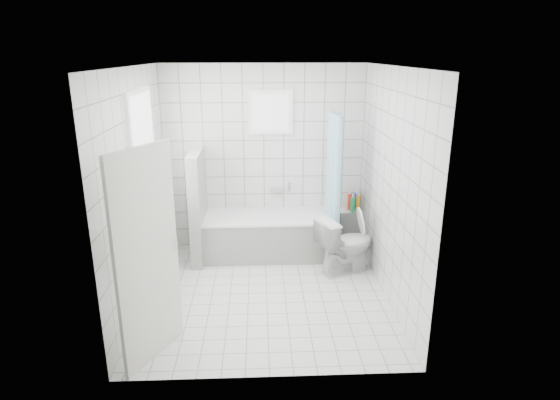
{
  "coord_description": "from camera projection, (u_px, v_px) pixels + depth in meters",
  "views": [
    {
      "loc": [
        -0.07,
        -4.96,
        2.75
      ],
      "look_at": [
        0.18,
        0.35,
        1.05
      ],
      "focal_mm": 30.0,
      "sensor_mm": 36.0,
      "label": 1
    }
  ],
  "objects": [
    {
      "name": "tiled_ledge",
      "position": [
        352.0,
        228.0,
        6.85
      ],
      "size": [
        0.4,
        0.24,
        0.55
      ],
      "primitive_type": "cube",
      "color": "white",
      "rests_on": "ground"
    },
    {
      "name": "door",
      "position": [
        148.0,
        258.0,
        4.14
      ],
      "size": [
        0.4,
        0.73,
        2.0
      ],
      "primitive_type": "cube",
      "rotation": [
        0.0,
        0.0,
        -0.48
      ],
      "color": "silver",
      "rests_on": "ground"
    },
    {
      "name": "curtain_rod",
      "position": [
        335.0,
        112.0,
        6.04
      ],
      "size": [
        0.02,
        0.8,
        0.02
      ],
      "primitive_type": "cylinder",
      "rotation": [
        1.57,
        0.0,
        0.0
      ],
      "color": "silver",
      "rests_on": "wall_back"
    },
    {
      "name": "ceiling",
      "position": [
        264.0,
        66.0,
        4.77
      ],
      "size": [
        3.0,
        3.0,
        0.0
      ],
      "primitive_type": "plane",
      "rotation": [
        3.14,
        0.0,
        0.0
      ],
      "color": "white",
      "rests_on": "ground"
    },
    {
      "name": "partition_wall",
      "position": [
        198.0,
        206.0,
        6.32
      ],
      "size": [
        0.15,
        0.85,
        1.5
      ],
      "primitive_type": "cube",
      "color": "white",
      "rests_on": "ground"
    },
    {
      "name": "ground",
      "position": [
        267.0,
        293.0,
        5.56
      ],
      "size": [
        3.0,
        3.0,
        0.0
      ],
      "primitive_type": "plane",
      "color": "white",
      "rests_on": "ground"
    },
    {
      "name": "tub_faucet",
      "position": [
        276.0,
        190.0,
        6.7
      ],
      "size": [
        0.18,
        0.06,
        0.06
      ],
      "primitive_type": "cube",
      "color": "silver",
      "rests_on": "wall_back"
    },
    {
      "name": "window_left",
      "position": [
        146.0,
        157.0,
        5.3
      ],
      "size": [
        0.01,
        0.9,
        1.4
      ],
      "primitive_type": "cube",
      "color": "white",
      "rests_on": "wall_left"
    },
    {
      "name": "wall_back",
      "position": [
        264.0,
        159.0,
        6.59
      ],
      "size": [
        2.8,
        0.02,
        2.6
      ],
      "primitive_type": "cube",
      "color": "white",
      "rests_on": "ground"
    },
    {
      "name": "window_sill",
      "position": [
        155.0,
        218.0,
        5.53
      ],
      "size": [
        0.18,
        1.02,
        0.08
      ],
      "primitive_type": "cube",
      "color": "white",
      "rests_on": "wall_left"
    },
    {
      "name": "wall_front",
      "position": [
        269.0,
        241.0,
        3.74
      ],
      "size": [
        2.8,
        0.02,
        2.6
      ],
      "primitive_type": "cube",
      "color": "white",
      "rests_on": "ground"
    },
    {
      "name": "window_back",
      "position": [
        271.0,
        112.0,
        6.36
      ],
      "size": [
        0.5,
        0.01,
        0.5
      ],
      "primitive_type": "cube",
      "color": "white",
      "rests_on": "wall_back"
    },
    {
      "name": "shower_curtain",
      "position": [
        334.0,
        181.0,
        6.19
      ],
      "size": [
        0.14,
        0.48,
        1.78
      ],
      "primitive_type": null,
      "color": "#4CB3E1",
      "rests_on": "curtain_rod"
    },
    {
      "name": "ledge_bottles",
      "position": [
        354.0,
        203.0,
        6.7
      ],
      "size": [
        0.16,
        0.19,
        0.25
      ],
      "color": "red",
      "rests_on": "tiled_ledge"
    },
    {
      "name": "sill_bottles",
      "position": [
        156.0,
        203.0,
        5.56
      ],
      "size": [
        0.16,
        0.55,
        0.31
      ],
      "color": "silver",
      "rests_on": "window_sill"
    },
    {
      "name": "wall_left",
      "position": [
        138.0,
        190.0,
        5.1
      ],
      "size": [
        0.02,
        3.0,
        2.6
      ],
      "primitive_type": "cube",
      "color": "white",
      "rests_on": "ground"
    },
    {
      "name": "wall_right",
      "position": [
        391.0,
        187.0,
        5.23
      ],
      "size": [
        0.02,
        3.0,
        2.6
      ],
      "primitive_type": "cube",
      "color": "white",
      "rests_on": "ground"
    },
    {
      "name": "toilet",
      "position": [
        346.0,
        244.0,
        6.0
      ],
      "size": [
        0.85,
        0.69,
        0.76
      ],
      "primitive_type": "imported",
      "rotation": [
        0.0,
        0.0,
        1.99
      ],
      "color": "white",
      "rests_on": "ground"
    },
    {
      "name": "bathtub",
      "position": [
        270.0,
        235.0,
        6.55
      ],
      "size": [
        1.82,
        0.77,
        0.58
      ],
      "color": "white",
      "rests_on": "ground"
    }
  ]
}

